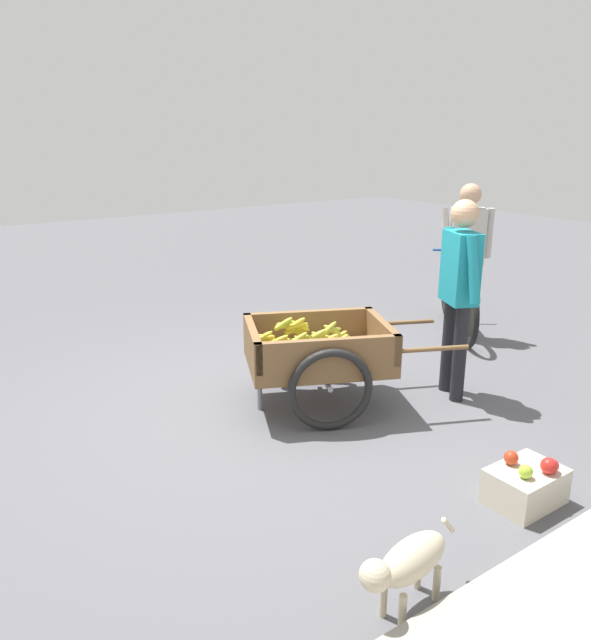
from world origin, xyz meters
The scene contains 7 objects.
ground_plane centered at (0.00, 0.00, 0.00)m, with size 24.00×24.00×0.00m, color #56565B.
fruit_cart centered at (-0.33, 0.04, 0.44)m, with size 1.82×1.38×0.71m.
vendor_person centered at (-1.38, 0.52, 0.98)m, with size 0.32×0.55×1.63m.
bicycle centered at (-2.74, -0.61, 0.35)m, with size 1.05×1.36×0.85m.
cyclist_person centered at (-2.65, -0.48, 0.97)m, with size 0.43×0.39×1.62m.
dog centered at (0.68, 2.07, 0.27)m, with size 0.67×0.24×0.40m.
apple_crate centered at (-0.53, 1.85, 0.12)m, with size 0.44×0.32×0.32m.
Camera 1 is at (2.42, 3.68, 2.13)m, focal length 34.37 mm.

